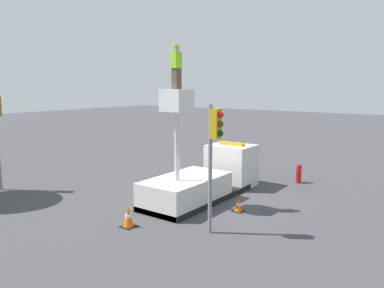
{
  "coord_description": "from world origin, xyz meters",
  "views": [
    {
      "loc": [
        -13.59,
        -9.55,
        5.17
      ],
      "look_at": [
        -2.27,
        -1.31,
        2.98
      ],
      "focal_mm": 35.0,
      "sensor_mm": 36.0,
      "label": 1
    }
  ],
  "objects_px": {
    "traffic_cone_rear": "(128,217)",
    "worker": "(176,67)",
    "traffic_light_pole": "(214,143)",
    "bucket_truck": "(206,178)",
    "traffic_cone_curbside": "(238,205)",
    "fire_hydrant": "(299,174)"
  },
  "relations": [
    {
      "from": "traffic_cone_rear",
      "to": "worker",
      "type": "bearing_deg",
      "value": -2.45
    },
    {
      "from": "traffic_light_pole",
      "to": "traffic_cone_rear",
      "type": "xyz_separation_m",
      "value": [
        -1.31,
        2.89,
        -2.87
      ]
    },
    {
      "from": "bucket_truck",
      "to": "worker",
      "type": "xyz_separation_m",
      "value": [
        -2.15,
        0.0,
        5.02
      ]
    },
    {
      "from": "traffic_cone_rear",
      "to": "traffic_cone_curbside",
      "type": "relative_size",
      "value": 1.38
    },
    {
      "from": "traffic_light_pole",
      "to": "traffic_cone_rear",
      "type": "relative_size",
      "value": 5.93
    },
    {
      "from": "bucket_truck",
      "to": "traffic_cone_rear",
      "type": "height_order",
      "value": "bucket_truck"
    },
    {
      "from": "fire_hydrant",
      "to": "traffic_cone_rear",
      "type": "height_order",
      "value": "fire_hydrant"
    },
    {
      "from": "bucket_truck",
      "to": "traffic_cone_rear",
      "type": "relative_size",
      "value": 9.1
    },
    {
      "from": "traffic_cone_rear",
      "to": "fire_hydrant",
      "type": "bearing_deg",
      "value": -15.79
    },
    {
      "from": "worker",
      "to": "traffic_cone_curbside",
      "type": "bearing_deg",
      "value": -63.95
    },
    {
      "from": "worker",
      "to": "traffic_cone_curbside",
      "type": "relative_size",
      "value": 3.15
    },
    {
      "from": "traffic_cone_rear",
      "to": "traffic_cone_curbside",
      "type": "xyz_separation_m",
      "value": [
        3.91,
        -2.45,
        -0.11
      ]
    },
    {
      "from": "traffic_light_pole",
      "to": "traffic_cone_curbside",
      "type": "height_order",
      "value": "traffic_light_pole"
    },
    {
      "from": "fire_hydrant",
      "to": "traffic_cone_rear",
      "type": "relative_size",
      "value": 1.35
    },
    {
      "from": "fire_hydrant",
      "to": "traffic_cone_curbside",
      "type": "height_order",
      "value": "fire_hydrant"
    },
    {
      "from": "worker",
      "to": "traffic_cone_rear",
      "type": "distance_m",
      "value": 6.19
    },
    {
      "from": "worker",
      "to": "traffic_light_pole",
      "type": "height_order",
      "value": "worker"
    },
    {
      "from": "fire_hydrant",
      "to": "traffic_cone_curbside",
      "type": "relative_size",
      "value": 1.87
    },
    {
      "from": "traffic_light_pole",
      "to": "worker",
      "type": "bearing_deg",
      "value": 62.13
    },
    {
      "from": "traffic_light_pole",
      "to": "traffic_cone_curbside",
      "type": "distance_m",
      "value": 3.97
    },
    {
      "from": "worker",
      "to": "traffic_cone_rear",
      "type": "xyz_separation_m",
      "value": [
        -2.77,
        0.12,
        -5.53
      ]
    },
    {
      "from": "bucket_truck",
      "to": "traffic_cone_rear",
      "type": "xyz_separation_m",
      "value": [
        -4.92,
        0.12,
        -0.51
      ]
    }
  ]
}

